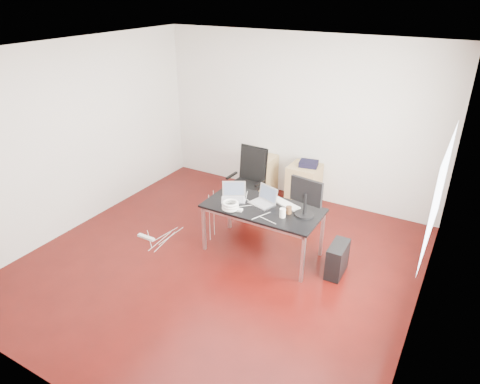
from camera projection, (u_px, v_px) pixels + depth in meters
The scene contains 18 objects.
room_shell at pixel (221, 169), 5.28m from camera, with size 5.00×5.00×5.00m.
desk at pixel (263, 210), 5.84m from camera, with size 1.60×0.80×0.73m.
office_chair at pixel (248, 178), 6.98m from camera, with size 0.50×0.52×1.08m.
filing_cabinet_left at pixel (260, 175), 7.73m from camera, with size 0.50×0.50×0.70m, color tan.
filing_cabinet_right at pixel (304, 185), 7.36m from camera, with size 0.50×0.50×0.70m, color tan.
pc_tower at pixel (337, 259), 5.60m from camera, with size 0.20×0.45×0.44m, color black.
wastebasket at pixel (303, 198), 7.35m from camera, with size 0.24×0.24×0.28m, color black.
power_strip at pixel (146, 237), 6.45m from camera, with size 0.30×0.06×0.04m, color white.
laptop_left at pixel (233, 195), 6.01m from camera, with size 0.41×0.38×0.23m.
laptop_right at pixel (264, 200), 5.89m from camera, with size 0.39×0.34×0.23m.
monitor at pixel (306, 195), 5.51m from camera, with size 0.45×0.26×0.51m.
keyboard at pixel (285, 204), 5.88m from camera, with size 0.44×0.14×0.02m, color white.
cup_white at pixel (283, 213), 5.54m from camera, with size 0.08×0.08×0.12m, color white.
cup_brown at pixel (289, 210), 5.64m from camera, with size 0.08×0.08×0.10m, color #51321C.
cable_coil at pixel (230, 205), 5.75m from camera, with size 0.24×0.24×0.11m.
power_adapter at pixel (240, 210), 5.71m from camera, with size 0.07×0.07×0.03m, color white.
speaker at pixel (263, 152), 7.52m from camera, with size 0.09×0.08×0.18m, color #9E9E9E.
navy_garment at pixel (309, 164), 7.17m from camera, with size 0.30×0.24×0.09m, color black.
Camera 1 is at (2.66, -4.09, 3.48)m, focal length 32.00 mm.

